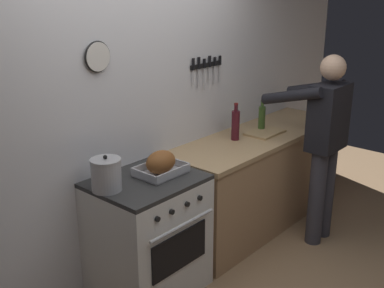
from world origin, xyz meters
TOP-DOWN VIEW (x-y plane):
  - wall_back at (-0.00, 1.35)m, footprint 6.00×0.13m
  - counter_block at (1.20, 0.99)m, footprint 2.03×0.65m
  - stove at (-0.22, 0.99)m, footprint 0.76×0.67m
  - person_cook at (1.32, 0.41)m, footprint 0.51×0.63m
  - roasting_pan at (-0.09, 0.97)m, footprint 0.35×0.26m
  - stock_pot at (-0.52, 1.05)m, footprint 0.20×0.20m
  - cutting_board at (1.24, 0.95)m, footprint 0.36×0.24m
  - bottle_soy_sauce at (1.02, 1.13)m, footprint 0.06×0.06m
  - bottle_wine_red at (0.91, 1.05)m, footprint 0.07×0.07m
  - bottle_olive_oil at (1.30, 1.03)m, footprint 0.06×0.06m

SIDE VIEW (x-z plane):
  - stove at x=-0.22m, z-range 0.00..0.90m
  - counter_block at x=1.20m, z-range 0.00..0.90m
  - cutting_board at x=1.24m, z-range 0.90..0.92m
  - person_cook at x=1.32m, z-range 0.12..1.78m
  - roasting_pan at x=-0.09m, z-range 0.89..1.07m
  - bottle_soy_sauce at x=1.02m, z-range 0.88..1.11m
  - stock_pot at x=-0.52m, z-range 0.89..1.13m
  - bottle_olive_oil at x=1.30m, z-range 0.88..1.17m
  - bottle_wine_red at x=0.91m, z-range 0.87..1.20m
  - wall_back at x=0.00m, z-range 0.00..2.60m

